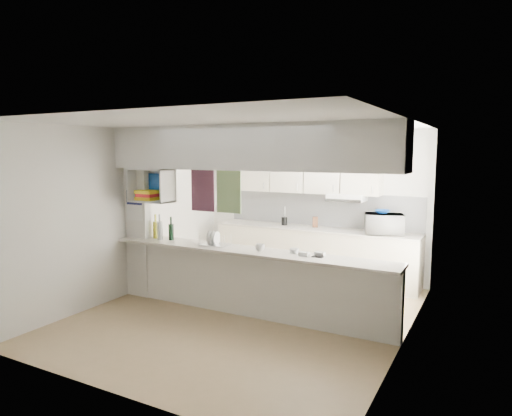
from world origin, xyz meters
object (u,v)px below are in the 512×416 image
Objects in this scene: bowl at (383,212)px; dish_rack at (215,239)px; microwave at (384,224)px; wine_bottles at (158,230)px.

bowl is 2.81m from dish_rack.
wine_bottles reaches higher than microwave.
microwave reaches higher than dish_rack.
dish_rack is (-1.93, -2.04, -0.08)m from microwave.
dish_rack is 0.75× the size of wine_bottles.
microwave is 2.40× the size of bowl.
bowl is 3.59m from wine_bottles.
dish_rack is (-1.88, -2.06, -0.28)m from bowl.
bowl is (-0.04, 0.02, 0.19)m from microwave.
wine_bottles is at bearing -144.12° from bowl.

